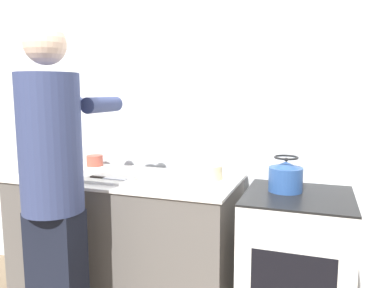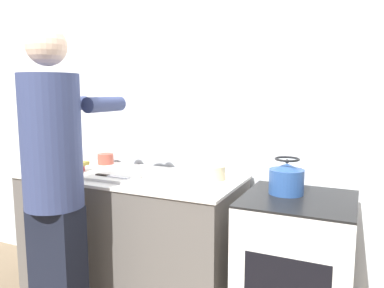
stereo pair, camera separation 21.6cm
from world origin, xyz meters
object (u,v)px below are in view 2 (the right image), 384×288
at_px(cutting_board, 111,177).
at_px(oven, 295,277).
at_px(kettle, 286,179).
at_px(canister_jar, 66,154).
at_px(knife, 111,176).
at_px(bowl_prep, 106,159).
at_px(person, 55,181).

bearing_deg(cutting_board, oven, 5.63).
bearing_deg(kettle, canister_jar, 178.53).
bearing_deg(knife, kettle, 11.11).
height_order(knife, canister_jar, canister_jar).
relative_size(knife, bowl_prep, 2.09).
bearing_deg(cutting_board, person, -98.00).
bearing_deg(bowl_prep, person, -70.70).
height_order(cutting_board, knife, knife).
bearing_deg(oven, person, -156.24).
bearing_deg(kettle, person, -152.63).
relative_size(person, canister_jar, 10.54).
distance_m(kettle, canister_jar, 1.64).
bearing_deg(person, oven, 23.76).
relative_size(knife, canister_jar, 1.46).
bearing_deg(kettle, oven, -34.23).
bearing_deg(knife, cutting_board, 127.81).
bearing_deg(person, cutting_board, 82.00).
height_order(oven, canister_jar, canister_jar).
xyz_separation_m(oven, kettle, (-0.08, 0.05, 0.54)).
relative_size(person, cutting_board, 5.55).
bearing_deg(oven, knife, -173.65).
bearing_deg(cutting_board, kettle, 8.84).
xyz_separation_m(person, bowl_prep, (-0.28, 0.80, -0.03)).
bearing_deg(canister_jar, bowl_prep, 36.85).
xyz_separation_m(kettle, bowl_prep, (-1.40, 0.22, -0.03)).
bearing_deg(cutting_board, bowl_prep, 131.53).
relative_size(kettle, canister_jar, 1.18).
distance_m(kettle, bowl_prep, 1.42).
height_order(oven, kettle, kettle).
xyz_separation_m(oven, knife, (-1.13, -0.13, 0.49)).
height_order(oven, knife, knife).
relative_size(cutting_board, canister_jar, 1.90).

